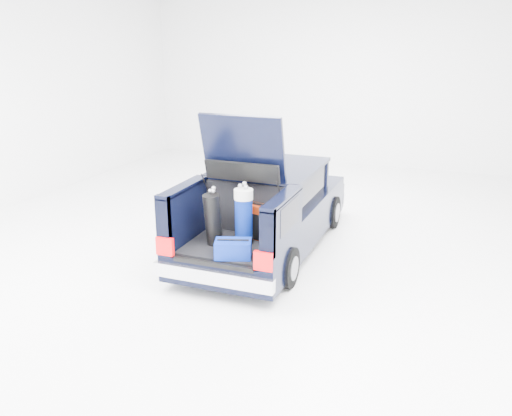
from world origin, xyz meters
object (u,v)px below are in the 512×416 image
at_px(car, 269,209).
at_px(black_golf_bag, 213,219).
at_px(red_suitcase, 258,222).
at_px(blue_golf_bag, 244,216).
at_px(blue_duffel, 233,249).

distance_m(car, black_golf_bag, 1.73).
bearing_deg(red_suitcase, car, 118.24).
height_order(red_suitcase, blue_golf_bag, blue_golf_bag).
distance_m(car, red_suitcase, 1.24).
xyz_separation_m(red_suitcase, black_golf_bag, (-0.52, -0.49, 0.13)).
bearing_deg(red_suitcase, blue_golf_bag, -103.12).
bearing_deg(blue_duffel, car, 76.70).
relative_size(red_suitcase, blue_golf_bag, 0.60).
relative_size(car, black_golf_bag, 5.30).
bearing_deg(car, black_golf_bag, -98.79).
bearing_deg(black_golf_bag, car, 87.41).
xyz_separation_m(red_suitcase, blue_duffel, (-0.07, -0.81, -0.14)).
relative_size(red_suitcase, black_golf_bag, 0.63).
bearing_deg(car, red_suitcase, -77.53).
bearing_deg(car, blue_duffel, -84.42).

